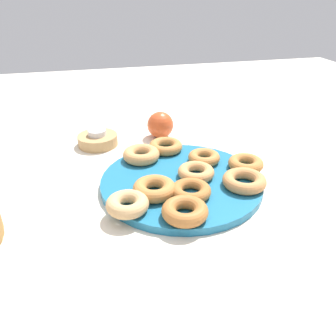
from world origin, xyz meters
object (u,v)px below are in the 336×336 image
Objects in this scene: donut_0 at (185,211)px; donut_8 at (154,189)px; candle_holder at (98,140)px; donut_6 at (127,204)px; donut_plate at (181,182)px; donut_9 at (196,172)px; tealight at (97,133)px; donut_4 at (141,155)px; donut_7 at (246,163)px; donut_2 at (244,181)px; apple at (160,125)px; donut_3 at (204,157)px; donut_1 at (166,146)px; donut_5 at (193,190)px.

donut_0 is 0.98× the size of donut_8.
donut_6 is at bearing -174.48° from candle_holder.
donut_0 is (-0.14, 0.03, 0.02)m from donut_plate.
tealight reaches higher than donut_9.
donut_9 is at bearing -137.28° from donut_4.
donut_7 is (0.01, -0.16, 0.02)m from donut_plate.
donut_0 is at bearing 116.03° from donut_2.
apple is at bearing 3.94° from donut_9.
donut_plate is 4.34× the size of donut_6.
donut_2 is at bearing -94.17° from donut_8.
donut_9 is at bearing 147.50° from donut_3.
donut_2 is 1.13× the size of donut_6.
donut_3 is 1.01× the size of apple.
donut_4 is 0.18m from candle_holder.
donut_7 is at bearing -86.38° from donut_plate.
donut_7 reaches higher than donut_plate.
apple is at bearing 17.50° from donut_2.
donut_6 is 0.76× the size of candle_holder.
donut_plate is at bearing 62.63° from donut_2.
apple reaches higher than donut_1.
donut_5 is at bearing -158.04° from donut_4.
donut_7 is 0.12m from donut_9.
tealight is at bearing 18.46° from donut_0.
donut_5 is at bearing 156.56° from donut_9.
donut_6 is at bearing 64.49° from donut_0.
donut_0 and donut_8 have the same top height.
tealight is (0.15, 0.09, 0.01)m from donut_4.
donut_6 is 0.35m from candle_holder.
donut_0 is at bearing 151.62° from donut_5.
donut_4 is at bearing 66.04° from donut_7.
apple is at bearing 28.59° from donut_7.
donut_3 reaches higher than donut_plate.
donut_plate is at bearing 176.89° from apple.
apple is (0.32, -0.08, 0.01)m from donut_8.
donut_3 and donut_7 have the same top height.
donut_9 is at bearing -91.16° from donut_plate.
donut_5 is 0.37m from tealight.
tealight reaches higher than donut_plate.
donut_2 is at bearing 152.55° from donut_7.
donut_1 is 1.06× the size of donut_9.
tealight is at bearing 17.00° from donut_8.
donut_6 reaches higher than donut_2.
donut_8 is 0.32m from tealight.
donut_0 is 1.06× the size of donut_6.
donut_1 is at bearing -20.50° from donut_8.
donut_2 is 1.04× the size of donut_4.
donut_2 is (-0.21, -0.12, 0.00)m from donut_1.
donut_9 is 0.75× the size of candle_holder.
donut_5 is at bearing -28.38° from donut_0.
donut_4 is 0.25m from donut_7.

